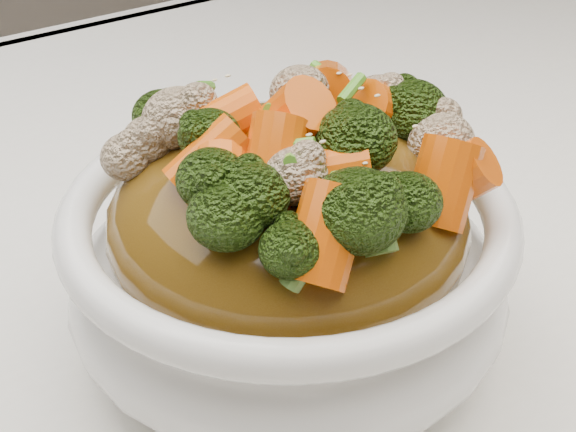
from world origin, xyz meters
TOP-DOWN VIEW (x-y plane):
  - tablecloth at (0.00, 0.00)m, footprint 1.20×0.80m
  - bowl at (-0.01, -0.04)m, footprint 0.27×0.27m
  - sauce_base at (-0.01, -0.04)m, footprint 0.22×0.22m
  - carrots at (-0.01, -0.04)m, footprint 0.22×0.22m
  - broccoli at (-0.01, -0.04)m, footprint 0.22×0.22m
  - cauliflower at (-0.01, -0.04)m, footprint 0.22×0.22m
  - scallions at (-0.01, -0.04)m, footprint 0.16×0.16m
  - sesame_seeds at (-0.01, -0.04)m, footprint 0.19×0.19m

SIDE VIEW (x-z plane):
  - tablecloth at x=0.00m, z-range 0.71..0.75m
  - bowl at x=-0.01m, z-range 0.75..0.83m
  - sauce_base at x=-0.01m, z-range 0.77..0.86m
  - cauliflower at x=-0.01m, z-range 0.86..0.89m
  - broccoli at x=-0.01m, z-range 0.86..0.90m
  - carrots at x=-0.01m, z-range 0.85..0.90m
  - scallions at x=-0.01m, z-range 0.87..0.89m
  - sesame_seeds at x=-0.01m, z-range 0.87..0.88m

